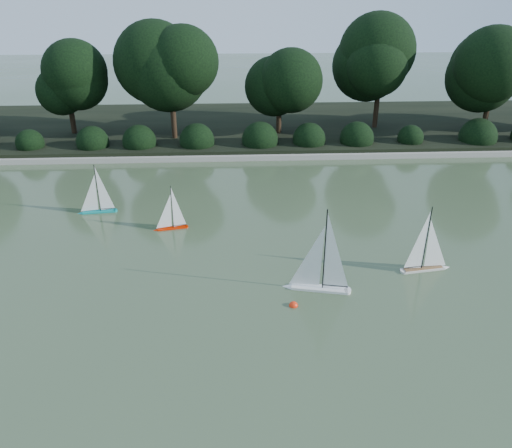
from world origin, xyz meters
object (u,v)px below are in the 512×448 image
at_px(sailboat_white_b, 428,260).
at_px(race_buoy, 293,306).
at_px(sailboat_orange, 169,222).
at_px(sailboat_teal, 95,205).
at_px(sailboat_white_a, 315,276).

relative_size(sailboat_white_b, race_buoy, 9.26).
bearing_deg(race_buoy, sailboat_orange, 127.90).
distance_m(sailboat_teal, race_buoy, 6.62).
bearing_deg(race_buoy, sailboat_white_b, 21.55).
bearing_deg(sailboat_orange, race_buoy, -52.10).
xyz_separation_m(sailboat_white_a, sailboat_orange, (-3.18, 2.92, -0.11)).
xyz_separation_m(sailboat_white_b, sailboat_orange, (-5.71, 2.28, -0.06)).
height_order(sailboat_white_a, sailboat_white_b, sailboat_white_a).
distance_m(sailboat_white_b, sailboat_teal, 8.49).
bearing_deg(sailboat_teal, race_buoy, -43.84).
xyz_separation_m(sailboat_white_b, race_buoy, (-3.01, -1.19, -0.25)).
bearing_deg(sailboat_orange, sailboat_teal, 151.72).
height_order(sailboat_white_b, sailboat_orange, sailboat_white_b).
bearing_deg(sailboat_orange, sailboat_white_a, -42.49).
xyz_separation_m(sailboat_orange, race_buoy, (2.70, -3.47, -0.19)).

